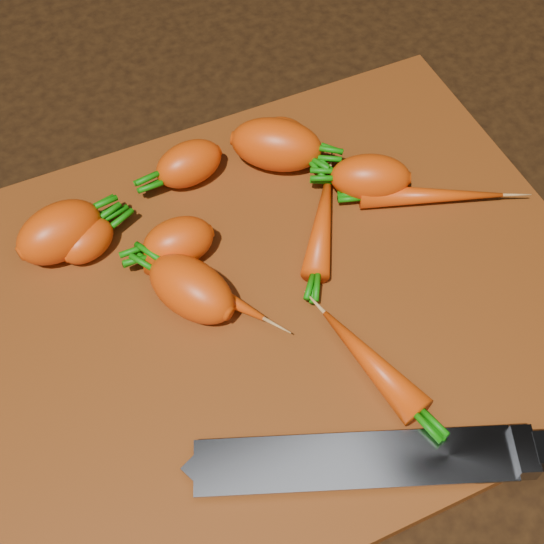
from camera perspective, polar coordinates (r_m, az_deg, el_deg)
name	(u,v)px	position (r m, az deg, el deg)	size (l,w,h in m)	color
ground	(277,305)	(0.62, 0.39, -2.53)	(2.00, 2.00, 0.01)	black
cutting_board	(277,298)	(0.61, 0.39, -1.99)	(0.50, 0.40, 0.01)	#6E310D
carrot_0	(59,232)	(0.63, -15.71, 2.91)	(0.07, 0.05, 0.05)	#EB480B
carrot_1	(178,242)	(0.61, -7.07, 2.26)	(0.06, 0.04, 0.04)	#EB480B
carrot_2	(276,145)	(0.67, 0.33, 9.56)	(0.08, 0.05, 0.05)	#EB480B
carrot_3	(191,289)	(0.58, -6.09, -1.27)	(0.08, 0.04, 0.04)	#EB480B
carrot_4	(189,164)	(0.66, -6.27, 8.11)	(0.06, 0.04, 0.04)	#EB480B
carrot_5	(87,241)	(0.63, -13.73, 2.28)	(0.05, 0.03, 0.03)	#EB480B
carrot_6	(370,177)	(0.65, 7.41, 7.08)	(0.07, 0.04, 0.04)	#EB480B
carrot_7	(323,220)	(0.63, 3.83, 3.90)	(0.11, 0.02, 0.02)	#EB480B
carrot_8	(432,196)	(0.66, 11.92, 5.65)	(0.12, 0.02, 0.02)	#EB480B
carrot_9	(370,361)	(0.56, 7.39, -6.66)	(0.10, 0.03, 0.03)	#EB480B
carrot_10	(207,288)	(0.59, -4.91, -1.21)	(0.10, 0.03, 0.03)	#EB480B
carrot_11	(290,143)	(0.68, 1.35, 9.72)	(0.06, 0.04, 0.04)	#EB480B
knife	(386,459)	(0.54, 8.61, -13.75)	(0.34, 0.16, 0.02)	gray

